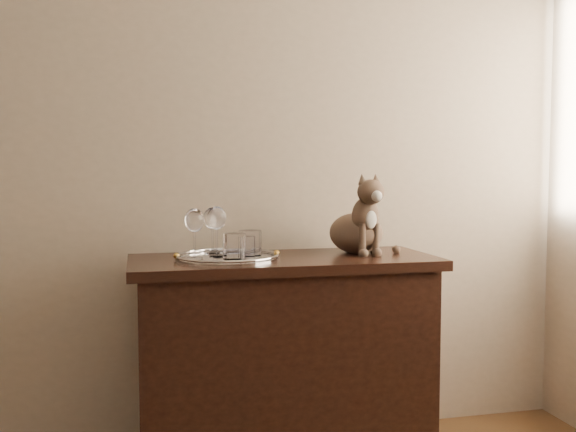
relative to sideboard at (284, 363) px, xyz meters
name	(u,v)px	position (x,y,z in m)	size (l,w,h in m)	color
wall_back	(126,132)	(-0.60, 0.31, 0.93)	(4.00, 0.10, 2.70)	tan
sideboard	(284,363)	(0.00, 0.00, 0.00)	(1.20, 0.50, 0.85)	black
tray	(228,258)	(-0.22, 0.00, 0.43)	(0.40, 0.40, 0.01)	silver
wine_glass_b	(212,230)	(-0.27, 0.12, 0.53)	(0.07, 0.07, 0.19)	silver
wine_glass_c	(195,234)	(-0.35, -0.02, 0.53)	(0.07, 0.07, 0.19)	white
wine_glass_d	(217,231)	(-0.26, 0.03, 0.53)	(0.07, 0.07, 0.20)	white
tumbler_a	(246,247)	(-0.16, -0.04, 0.47)	(0.07, 0.07, 0.08)	white
tumbler_b	(234,246)	(-0.21, -0.07, 0.48)	(0.09, 0.09, 0.10)	silver
tumbler_c	(250,243)	(-0.13, 0.02, 0.48)	(0.09, 0.09, 0.10)	white
cat	(356,213)	(0.32, 0.07, 0.59)	(0.33, 0.31, 0.33)	#4B3D2C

